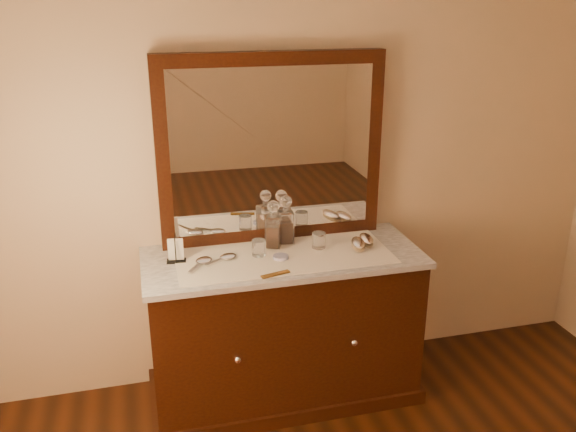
% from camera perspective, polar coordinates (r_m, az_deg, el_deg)
% --- Properties ---
extents(room_shell, '(8.50, 9.00, 2.80)m').
position_cam_1_polar(room_shell, '(1.27, 22.39, -15.76)').
color(room_shell, black).
rests_on(room_shell, ground).
extents(dresser_cabinet, '(1.40, 0.55, 0.82)m').
position_cam_1_polar(dresser_cabinet, '(3.31, -0.44, -10.69)').
color(dresser_cabinet, black).
rests_on(dresser_cabinet, floor).
extents(dresser_plinth, '(1.46, 0.59, 0.08)m').
position_cam_1_polar(dresser_plinth, '(3.51, -0.43, -15.87)').
color(dresser_plinth, black).
rests_on(dresser_plinth, floor).
extents(knob_left, '(0.04, 0.04, 0.04)m').
position_cam_1_polar(knob_left, '(3.00, -4.80, -13.45)').
color(knob_left, silver).
rests_on(knob_left, dresser_cabinet).
extents(knob_right, '(0.04, 0.04, 0.04)m').
position_cam_1_polar(knob_right, '(3.13, 6.31, -11.88)').
color(knob_right, silver).
rests_on(knob_right, dresser_cabinet).
extents(marble_top, '(1.44, 0.59, 0.03)m').
position_cam_1_polar(marble_top, '(3.11, -0.46, -3.96)').
color(marble_top, white).
rests_on(marble_top, dresser_cabinet).
extents(mirror_frame, '(1.20, 0.08, 1.00)m').
position_cam_1_polar(mirror_frame, '(3.16, -1.58, 6.37)').
color(mirror_frame, black).
rests_on(mirror_frame, marble_top).
extents(mirror_glass, '(1.06, 0.01, 0.86)m').
position_cam_1_polar(mirror_glass, '(3.13, -1.44, 6.22)').
color(mirror_glass, white).
rests_on(mirror_glass, marble_top).
extents(lace_runner, '(1.10, 0.45, 0.00)m').
position_cam_1_polar(lace_runner, '(3.08, -0.37, -3.82)').
color(lace_runner, silver).
rests_on(lace_runner, marble_top).
extents(pin_dish, '(0.09, 0.09, 0.01)m').
position_cam_1_polar(pin_dish, '(3.05, -0.70, -3.91)').
color(pin_dish, white).
rests_on(pin_dish, lace_runner).
extents(comb, '(0.15, 0.06, 0.01)m').
position_cam_1_polar(comb, '(2.88, -1.20, -5.55)').
color(comb, brown).
rests_on(comb, lace_runner).
extents(napkin_rack, '(0.10, 0.07, 0.14)m').
position_cam_1_polar(napkin_rack, '(3.05, -10.62, -3.29)').
color(napkin_rack, black).
rests_on(napkin_rack, marble_top).
extents(decanter_left, '(0.10, 0.10, 0.26)m').
position_cam_1_polar(decanter_left, '(3.16, -1.41, -1.23)').
color(decanter_left, '#904315').
rests_on(decanter_left, lace_runner).
extents(decanter_right, '(0.09, 0.09, 0.26)m').
position_cam_1_polar(decanter_right, '(3.21, -0.20, -0.79)').
color(decanter_right, '#904315').
rests_on(decanter_right, lace_runner).
extents(brush_near, '(0.10, 0.17, 0.04)m').
position_cam_1_polar(brush_near, '(3.19, 6.69, -2.67)').
color(brush_near, '#98805D').
rests_on(brush_near, lace_runner).
extents(brush_far, '(0.09, 0.16, 0.04)m').
position_cam_1_polar(brush_far, '(3.25, 7.46, -2.28)').
color(brush_far, '#98805D').
rests_on(brush_far, lace_runner).
extents(hand_mirror_outer, '(0.15, 0.19, 0.02)m').
position_cam_1_polar(hand_mirror_outer, '(3.02, -8.16, -4.33)').
color(hand_mirror_outer, silver).
rests_on(hand_mirror_outer, lace_runner).
extents(hand_mirror_inner, '(0.18, 0.14, 0.02)m').
position_cam_1_polar(hand_mirror_inner, '(3.06, -5.95, -3.94)').
color(hand_mirror_inner, silver).
rests_on(hand_mirror_inner, lace_runner).
extents(tumblers, '(0.40, 0.09, 0.08)m').
position_cam_1_polar(tumblers, '(3.12, 0.12, -2.67)').
color(tumblers, white).
rests_on(tumblers, lace_runner).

